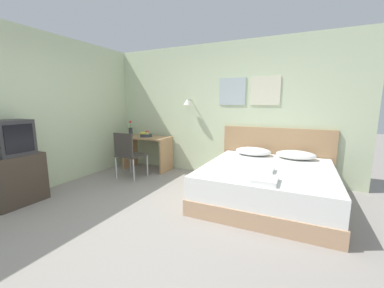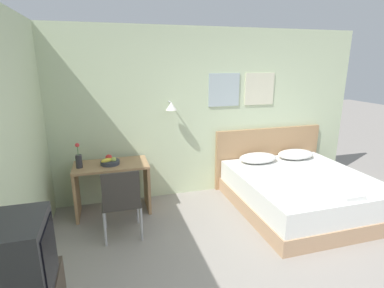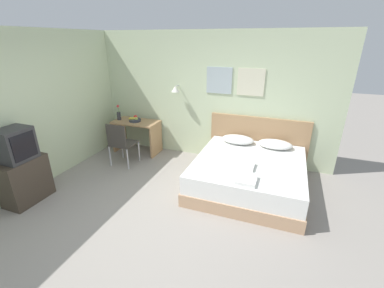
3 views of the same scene
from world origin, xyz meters
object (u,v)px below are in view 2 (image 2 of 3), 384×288
headboard (268,156)px  flower_vase (79,159)px  bed (302,192)px  fruit_bowl (110,161)px  pillow_right (296,154)px  pillow_left (258,158)px  desk_chair (121,199)px  folded_towel_near_foot (316,181)px  folded_towel_mid_bed (346,194)px  desk (112,179)px  television (15,259)px

headboard → flower_vase: flower_vase is taller
bed → fruit_bowl: (-2.71, 0.69, 0.52)m
pillow_right → fruit_bowl: fruit_bowl is taller
fruit_bowl → flower_vase: bearing=-176.0°
pillow_left → desk_chair: desk_chair is taller
folded_towel_near_foot → folded_towel_mid_bed: size_ratio=0.87×
pillow_left → flower_vase: flower_vase is taller
folded_towel_mid_bed → desk_chair: 2.76m
pillow_left → fruit_bowl: bearing=-179.1°
desk_chair → fruit_bowl: bearing=97.6°
desk → television: (-0.61, -2.37, 0.48)m
folded_towel_near_foot → desk: (-2.67, 0.99, -0.06)m
folded_towel_near_foot → desk_chair: size_ratio=0.32×
fruit_bowl → pillow_right: bearing=0.7°
folded_towel_near_foot → desk_chair: 2.59m
pillow_right → television: (-3.67, -2.39, 0.38)m
headboard → pillow_right: 0.47m
folded_towel_near_foot → flower_vase: size_ratio=0.83×
headboard → television: (-3.31, -2.67, 0.48)m
pillow_left → flower_vase: (-2.75, -0.07, 0.25)m
folded_towel_mid_bed → desk_chair: desk_chair is taller
pillow_right → television: bearing=-146.9°
pillow_right → folded_towel_near_foot: 1.09m
headboard → fruit_bowl: 2.74m
folded_towel_near_foot → flower_vase: (-3.08, 0.95, 0.29)m
desk_chair → folded_towel_mid_bed: bearing=-14.5°
headboard → bed: bearing=-90.0°
desk → desk_chair: desk_chair is taller
desk → flower_vase: flower_vase is taller
pillow_left → flower_vase: 2.76m
desk_chair → headboard: bearing=22.2°
pillow_left → pillow_right: 0.72m
headboard → folded_towel_near_foot: bearing=-91.2°
pillow_right → desk_chair: desk_chair is taller
headboard → folded_towel_near_foot: (-0.03, -1.30, 0.05)m
desk → flower_vase: bearing=-174.0°
pillow_left → pillow_right: size_ratio=1.00×
bed → flower_vase: (-3.11, 0.66, 0.59)m
desk_chair → pillow_right: bearing=14.7°
pillow_right → folded_towel_near_foot: bearing=-110.7°
pillow_right → television: television is taller
pillow_right → television: 4.39m
folded_towel_mid_bed → desk: size_ratio=0.32×
pillow_left → pillow_right: bearing=0.0°
bed → folded_towel_mid_bed: folded_towel_mid_bed is taller
fruit_bowl → flower_vase: size_ratio=0.75×
bed → television: size_ratio=3.87×
flower_vase → folded_towel_near_foot: bearing=-17.2°
folded_towel_mid_bed → bed: bearing=94.8°
desk → desk_chair: size_ratio=1.12×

